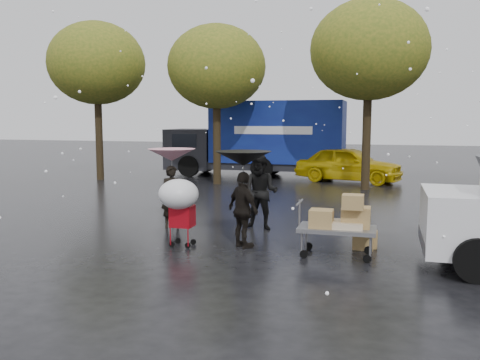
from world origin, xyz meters
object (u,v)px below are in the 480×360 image
(person_black, at_px, (243,210))
(blue_truck, at_px, (261,139))
(vendor_cart, at_px, (341,221))
(yellow_taxi, at_px, (349,164))
(shopping_cart, at_px, (179,198))
(person_pink, at_px, (172,197))

(person_black, relative_size, blue_truck, 0.19)
(person_black, distance_m, vendor_cart, 2.05)
(yellow_taxi, bearing_deg, vendor_cart, -163.18)
(person_black, xyz_separation_m, shopping_cart, (-1.28, -0.39, 0.26))
(person_pink, relative_size, yellow_taxi, 0.34)
(person_pink, bearing_deg, vendor_cart, -47.99)
(shopping_cart, relative_size, blue_truck, 0.18)
(blue_truck, bearing_deg, vendor_cart, -69.83)
(person_black, bearing_deg, yellow_taxi, -57.92)
(person_black, height_order, blue_truck, blue_truck)
(yellow_taxi, bearing_deg, shopping_cart, -178.41)
(shopping_cart, bearing_deg, blue_truck, 96.46)
(vendor_cart, bearing_deg, person_pink, 159.52)
(person_black, bearing_deg, vendor_cart, -146.30)
(shopping_cart, relative_size, yellow_taxi, 0.33)
(shopping_cart, distance_m, blue_truck, 13.53)
(person_pink, xyz_separation_m, blue_truck, (-0.56, 11.60, 0.98))
(yellow_taxi, bearing_deg, person_black, -172.85)
(person_black, bearing_deg, blue_truck, -39.51)
(person_pink, xyz_separation_m, shopping_cart, (0.96, -1.82, 0.29))
(blue_truck, bearing_deg, person_black, -77.87)
(person_pink, height_order, person_black, person_black)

